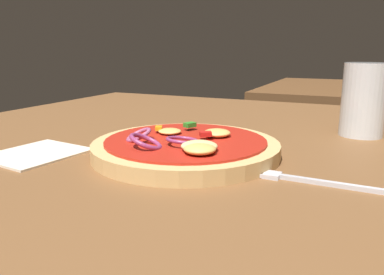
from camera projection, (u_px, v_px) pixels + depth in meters
The scene contains 6 objects.
dining_table at pixel (226, 162), 0.52m from camera, with size 1.14×1.07×0.03m.
pizza at pixel (186, 147), 0.50m from camera, with size 0.25×0.25×0.04m.
fork at pixel (303, 180), 0.40m from camera, with size 0.18×0.02×0.00m.
beer_glass at pixel (363, 104), 0.60m from camera, with size 0.07×0.07×0.12m.
napkin at pixel (36, 154), 0.50m from camera, with size 0.12×0.13×0.00m.
background_table at pixel (380, 91), 1.36m from camera, with size 0.80×0.68×0.03m.
Camera 1 is at (0.17, -0.47, 0.16)m, focal length 35.32 mm.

